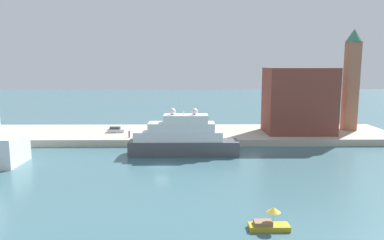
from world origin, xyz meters
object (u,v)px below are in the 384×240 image
object	(u,v)px
parked_car	(116,130)
small_motorboat	(269,223)
person_figure	(129,134)
harbor_building	(299,101)
large_yacht	(182,139)
mooring_bollard	(174,137)
bell_tower	(352,77)

from	to	relation	value
parked_car	small_motorboat	bearing A→B (deg)	-61.72
small_motorboat	person_figure	size ratio (longest dim) A/B	2.77
parked_car	harbor_building	bearing A→B (deg)	-0.84
large_yacht	mooring_bollard	size ratio (longest dim) A/B	27.22
small_motorboat	harbor_building	size ratio (longest dim) A/B	0.28
mooring_bollard	person_figure	bearing A→B (deg)	170.30
bell_tower	harbor_building	bearing A→B (deg)	-166.25
small_motorboat	person_figure	world-z (taller)	person_figure
small_motorboat	parked_car	xyz separation A→B (m)	(-27.07, 50.31, 1.38)
harbor_building	person_figure	distance (m)	41.58
harbor_building	mooring_bollard	xyz separation A→B (m)	(-30.10, -7.50, -7.51)
person_figure	mooring_bollard	xyz separation A→B (m)	(10.46, -1.79, -0.35)
bell_tower	person_figure	world-z (taller)	bell_tower
bell_tower	parked_car	size ratio (longest dim) A/B	6.01
harbor_building	mooring_bollard	size ratio (longest dim) A/B	19.66
mooring_bollard	large_yacht	bearing A→B (deg)	-76.61
bell_tower	mooring_bollard	world-z (taller)	bell_tower
large_yacht	person_figure	size ratio (longest dim) A/B	13.52
large_yacht	bell_tower	world-z (taller)	bell_tower
person_figure	small_motorboat	bearing A→B (deg)	-62.66
harbor_building	parked_car	bearing A→B (deg)	179.16
large_yacht	bell_tower	xyz separation A→B (m)	(42.27, 19.07, 11.79)
large_yacht	small_motorboat	distance (m)	35.66
small_motorboat	harbor_building	xyz separation A→B (m)	(17.84, 49.65, 8.72)
large_yacht	bell_tower	distance (m)	47.85
bell_tower	person_figure	xyz separation A→B (m)	(-54.66, -9.17, -12.75)
bell_tower	large_yacht	bearing A→B (deg)	-155.72
harbor_building	person_figure	xyz separation A→B (m)	(-40.55, -5.72, -7.16)
small_motorboat	parked_car	distance (m)	57.15
large_yacht	small_motorboat	world-z (taller)	large_yacht
mooring_bollard	bell_tower	bearing A→B (deg)	13.92
bell_tower	mooring_bollard	distance (m)	47.39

